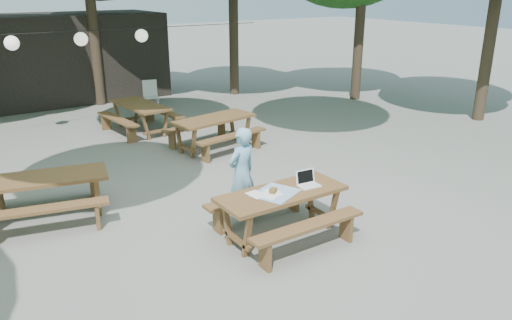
{
  "coord_description": "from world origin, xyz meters",
  "views": [
    {
      "loc": [
        -3.64,
        -7.12,
        3.7
      ],
      "look_at": [
        0.52,
        -0.87,
        1.05
      ],
      "focal_mm": 35.0,
      "sensor_mm": 36.0,
      "label": 1
    }
  ],
  "objects": [
    {
      "name": "plastic_chair",
      "position": [
        2.09,
        7.39,
        0.26
      ],
      "size": [
        0.54,
        0.54,
        0.9
      ],
      "rotation": [
        0.0,
        0.0,
        -0.27
      ],
      "color": "silver",
      "rests_on": "ground"
    },
    {
      "name": "pavilion",
      "position": [
        0.5,
        10.5,
        1.4
      ],
      "size": [
        6.0,
        3.0,
        2.8
      ],
      "primitive_type": "cube",
      "color": "black",
      "rests_on": "ground"
    },
    {
      "name": "picnic_table_far_e",
      "position": [
        0.9,
        5.2,
        0.39
      ],
      "size": [
        1.77,
        2.07,
        0.75
      ],
      "rotation": [
        0.0,
        0.0,
        1.67
      ],
      "color": "brown",
      "rests_on": "ground"
    },
    {
      "name": "picnic_table_ne",
      "position": [
        1.81,
        2.86,
        0.39
      ],
      "size": [
        2.13,
        1.86,
        0.75
      ],
      "rotation": [
        0.0,
        0.0,
        0.16
      ],
      "color": "brown",
      "rests_on": "ground"
    },
    {
      "name": "main_picnic_table",
      "position": [
        0.52,
        -1.57,
        0.39
      ],
      "size": [
        2.0,
        1.58,
        0.75
      ],
      "color": "brown",
      "rests_on": "ground"
    },
    {
      "name": "laptop",
      "position": [
        1.0,
        -1.58,
        0.81
      ],
      "size": [
        0.35,
        0.29,
        0.24
      ],
      "rotation": [
        0.0,
        0.0,
        -0.09
      ],
      "color": "white",
      "rests_on": "main_picnic_table"
    },
    {
      "name": "ground",
      "position": [
        0.0,
        0.0,
        0.0
      ],
      "size": [
        80.0,
        80.0,
        0.0
      ],
      "primitive_type": "plane",
      "color": "slate",
      "rests_on": "ground"
    },
    {
      "name": "woman",
      "position": [
        0.41,
        -0.62,
        0.77
      ],
      "size": [
        0.64,
        0.49,
        1.55
      ],
      "primitive_type": "imported",
      "rotation": [
        0.0,
        0.0,
        3.38
      ],
      "color": "#75B2D6",
      "rests_on": "ground"
    },
    {
      "name": "tabletop_clutter",
      "position": [
        0.39,
        -1.56,
        0.76
      ],
      "size": [
        0.82,
        0.76,
        0.08
      ],
      "color": "#3573B6",
      "rests_on": "main_picnic_table"
    },
    {
      "name": "paper_lanterns",
      "position": [
        -0.19,
        6.0,
        2.4
      ],
      "size": [
        9.0,
        0.34,
        0.38
      ],
      "color": "black",
      "rests_on": "ground"
    },
    {
      "name": "picnic_table_nw",
      "position": [
        -2.35,
        1.09,
        0.39
      ],
      "size": [
        2.2,
        1.96,
        0.75
      ],
      "rotation": [
        0.0,
        0.0,
        -0.22
      ],
      "color": "brown",
      "rests_on": "ground"
    }
  ]
}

